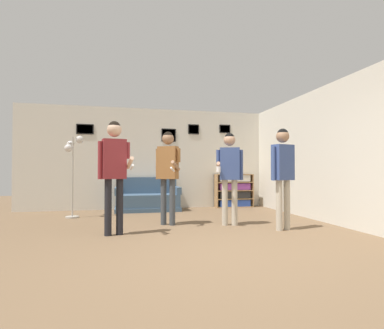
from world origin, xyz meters
name	(u,v)px	position (x,y,z in m)	size (l,w,h in m)	color
ground_plane	(224,255)	(0.00, 0.00, 0.00)	(20.00, 20.00, 0.00)	brown
wall_back	(168,158)	(0.00, 4.71, 1.36)	(7.74, 0.08, 2.70)	silver
wall_right	(307,155)	(2.70, 2.34, 1.35)	(0.06, 7.08, 2.70)	silver
couch	(148,199)	(-0.60, 4.29, 0.28)	(1.62, 0.80, 0.84)	#3D5670
bookshelf	(234,191)	(1.82, 4.49, 0.46)	(1.07, 0.30, 0.92)	#A87F51
floor_lamp	(73,157)	(-2.27, 3.46, 1.32)	(0.38, 0.41, 1.78)	#ADA89E
person_player_foreground_left	(114,164)	(-1.33, 1.45, 1.13)	(0.55, 0.45, 1.80)	black
person_player_foreground_center	(168,167)	(-0.37, 2.15, 1.09)	(0.43, 0.61, 1.75)	#3D4247
person_watcher_holding_cup	(230,168)	(0.75, 1.86, 1.07)	(0.57, 0.39, 1.72)	#B7AD99
person_spectator_near_bookshelf	(283,167)	(1.49, 1.23, 1.08)	(0.48, 0.29, 1.74)	#B7AD99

